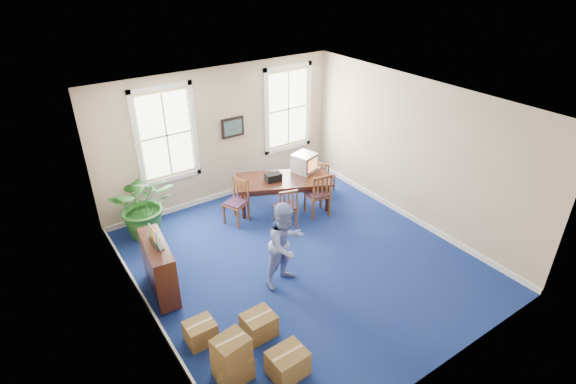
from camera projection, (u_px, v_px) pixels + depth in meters
floor at (301, 260)px, 8.94m from camera, size 6.50×6.50×0.00m
ceiling at (304, 104)px, 7.40m from camera, size 6.50×6.50×0.00m
wall_back at (221, 135)px, 10.52m from camera, size 6.50×0.00×6.50m
wall_front at (449, 288)px, 5.82m from camera, size 6.50×0.00×6.50m
wall_left at (139, 244)px, 6.68m from camera, size 0.00×6.50×6.50m
wall_right at (415, 152)px, 9.65m from camera, size 0.00×6.50×6.50m
baseboard_back at (226, 193)px, 11.24m from camera, size 6.00×0.04×0.12m
baseboard_left at (156, 319)px, 7.44m from camera, size 0.04×6.50×0.12m
baseboard_right at (405, 214)px, 10.38m from camera, size 0.04×6.50×0.12m
window_left at (166, 135)px, 9.72m from camera, size 1.40×0.12×2.20m
window_right at (288, 109)px, 11.30m from camera, size 1.40×0.12×2.20m
wall_picture at (233, 127)px, 10.56m from camera, size 0.58×0.06×0.48m
conference_table at (283, 192)px, 10.64m from camera, size 2.37×1.79×0.74m
crt_tv at (304, 163)px, 10.70m from camera, size 0.63×0.66×0.45m
game_console at (315, 168)px, 10.91m from camera, size 0.19×0.22×0.04m
equipment_bag at (273, 177)px, 10.33m from camera, size 0.39×0.29×0.18m
chair_near_left at (285, 206)px, 9.83m from camera, size 0.54×0.54×0.98m
chair_near_right at (317, 193)px, 10.24m from camera, size 0.56×0.56×1.08m
chair_end_left at (236, 203)px, 9.94m from camera, size 0.60×0.60×1.00m
chair_end_right at (326, 176)px, 11.24m from camera, size 0.51×0.51×0.86m
man at (286, 245)px, 7.98m from camera, size 0.91×0.76×1.66m
credenza at (159, 270)px, 7.89m from camera, size 0.51×1.30×1.00m
brochure_rack at (155, 239)px, 7.59m from camera, size 0.27×0.67×0.29m
potted_plant at (144, 204)px, 9.43m from camera, size 1.57×1.45×1.46m
cardboard_boxes at (241, 347)px, 6.50m from camera, size 1.46×1.46×0.78m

